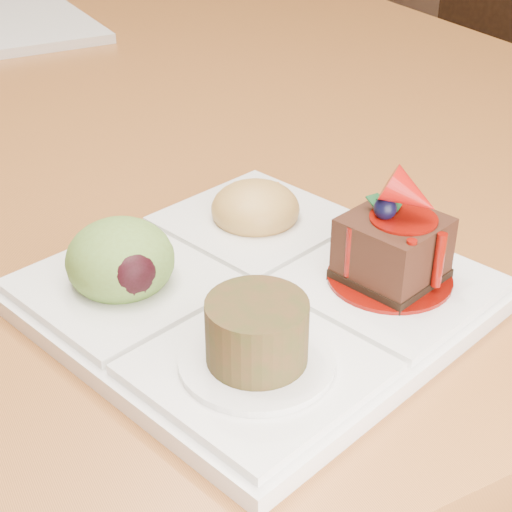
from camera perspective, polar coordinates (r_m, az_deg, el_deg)
name	(u,v)px	position (r m, az deg, el deg)	size (l,w,h in m)	color
ground	(98,438)	(1.51, -11.39, -12.82)	(6.00, 6.00, 0.00)	#592D19
dining_table	(48,74)	(1.15, -14.92, 12.64)	(1.00, 1.80, 0.75)	#A05E29
chair_right	(486,49)	(1.88, 16.38, 14.26)	(0.48, 0.48, 0.93)	black
sampler_plate	(250,278)	(0.48, -0.42, -1.60)	(0.30, 0.30, 0.09)	silver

